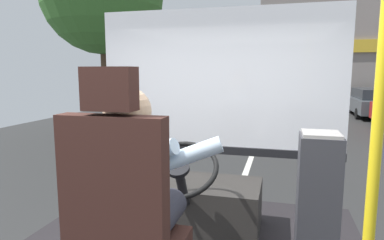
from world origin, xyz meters
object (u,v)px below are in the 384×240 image
bus_driver (134,186)px  steering_console (194,203)px  parked_car_charcoal (373,102)px  driver_seat (125,232)px  handrail_pole (375,152)px  parked_car_black (347,92)px  fare_box (317,205)px

bus_driver → steering_console: size_ratio=0.74×
bus_driver → parked_car_charcoal: 15.90m
driver_seat → parked_car_charcoal: driver_seat is taller
driver_seat → parked_car_charcoal: 15.99m
handrail_pole → bus_driver: bearing=175.9°
parked_car_black → parked_car_charcoal: bearing=-90.1°
driver_seat → bus_driver: 0.22m
bus_driver → handrail_pole: (1.04, -0.07, 0.26)m
parked_car_charcoal → parked_car_black: bearing=89.9°
fare_box → parked_car_black: (3.76, 20.90, -0.46)m
steering_console → fare_box: bearing=-24.7°
steering_console → fare_box: fare_box is taller
handrail_pole → steering_console: bearing=130.1°
handrail_pole → fare_box: size_ratio=2.15×
parked_car_black → steering_console: bearing=-102.9°
steering_console → handrail_pole: (1.04, -1.23, 0.80)m
steering_console → parked_car_charcoal: bearing=71.5°
steering_console → parked_car_black: size_ratio=0.27×
bus_driver → handrail_pole: 1.07m
steering_console → parked_car_charcoal: (4.68, 14.01, -0.27)m
bus_driver → parked_car_charcoal: size_ratio=0.18×
parked_car_charcoal → driver_seat: bearing=-107.0°
fare_box → parked_car_charcoal: 14.93m
bus_driver → parked_car_charcoal: bus_driver is taller
fare_box → parked_car_black: size_ratio=0.23×
bus_driver → fare_box: 1.22m
parked_car_charcoal → fare_box: bearing=-104.6°
bus_driver → parked_car_charcoal: (4.68, 15.17, -0.81)m
driver_seat → parked_car_black: size_ratio=0.33×
bus_driver → parked_car_black: (4.69, 21.63, -0.75)m
fare_box → parked_car_black: bearing=79.8°
bus_driver → fare_box: size_ratio=0.86×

